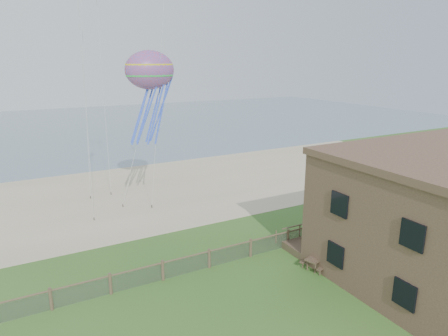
% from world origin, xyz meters
% --- Properties ---
extents(ground, '(160.00, 160.00, 0.00)m').
position_xyz_m(ground, '(0.00, 0.00, 0.00)').
color(ground, '#2D581E').
rests_on(ground, ground).
extents(sand_beach, '(72.00, 20.00, 0.02)m').
position_xyz_m(sand_beach, '(0.00, 22.00, 0.00)').
color(sand_beach, tan).
rests_on(sand_beach, ground).
extents(ocean, '(160.00, 68.00, 0.02)m').
position_xyz_m(ocean, '(0.00, 66.00, 0.00)').
color(ocean, slate).
rests_on(ocean, ground).
extents(chainlink_fence, '(36.20, 0.20, 1.25)m').
position_xyz_m(chainlink_fence, '(0.00, 6.00, 0.55)').
color(chainlink_fence, '#473528').
rests_on(chainlink_fence, ground).
extents(motel_deck, '(15.00, 2.00, 0.50)m').
position_xyz_m(motel_deck, '(13.00, 5.00, 0.25)').
color(motel_deck, brown).
rests_on(motel_deck, ground).
extents(picnic_table, '(2.31, 1.98, 0.83)m').
position_xyz_m(picnic_table, '(5.92, 2.84, 0.42)').
color(picnic_table, brown).
rests_on(picnic_table, ground).
extents(octopus_kite, '(4.21, 3.44, 7.55)m').
position_xyz_m(octopus_kite, '(0.11, 16.04, 9.70)').
color(octopus_kite, red).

